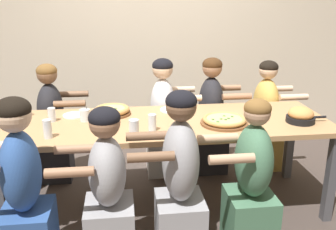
# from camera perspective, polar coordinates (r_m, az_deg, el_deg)

# --- Properties ---
(ground_plane) EXTENTS (18.00, 18.00, 0.00)m
(ground_plane) POSITION_cam_1_polar(r_m,az_deg,el_deg) (3.35, 0.00, -13.49)
(ground_plane) COLOR #423833
(ground_plane) RESTS_ON ground
(restaurant_back_panel) EXTENTS (10.00, 0.06, 3.20)m
(restaurant_back_panel) POSITION_cam_1_polar(r_m,az_deg,el_deg) (4.45, -2.67, 16.09)
(restaurant_back_panel) COLOR beige
(restaurant_back_panel) RESTS_ON ground
(dining_table) EXTENTS (2.60, 0.87, 0.77)m
(dining_table) POSITION_cam_1_polar(r_m,az_deg,el_deg) (3.04, 0.00, -2.20)
(dining_table) COLOR tan
(dining_table) RESTS_ON ground
(pizza_board_main) EXTENTS (0.37, 0.37, 0.05)m
(pizza_board_main) POSITION_cam_1_polar(r_m,az_deg,el_deg) (2.97, 8.57, -0.86)
(pizza_board_main) COLOR brown
(pizza_board_main) RESTS_ON dining_table
(pizza_board_second) EXTENTS (0.31, 0.31, 0.06)m
(pizza_board_second) POSITION_cam_1_polar(r_m,az_deg,el_deg) (3.20, -8.52, 0.67)
(pizza_board_second) COLOR brown
(pizza_board_second) RESTS_ON dining_table
(skillet_bowl) EXTENTS (0.33, 0.23, 0.13)m
(skillet_bowl) POSITION_cam_1_polar(r_m,az_deg,el_deg) (3.15, 19.58, -0.09)
(skillet_bowl) COLOR black
(skillet_bowl) RESTS_ON dining_table
(empty_plate_a) EXTENTS (0.21, 0.21, 0.02)m
(empty_plate_a) POSITION_cam_1_polar(r_m,az_deg,el_deg) (3.28, 0.63, 0.80)
(empty_plate_a) COLOR white
(empty_plate_a) RESTS_ON dining_table
(empty_plate_b) EXTENTS (0.19, 0.19, 0.02)m
(empty_plate_b) POSITION_cam_1_polar(r_m,az_deg,el_deg) (3.24, -14.07, -0.02)
(empty_plate_b) COLOR white
(empty_plate_b) RESTS_ON dining_table
(cocktail_glass_blue) EXTENTS (0.08, 0.08, 0.12)m
(cocktail_glass_blue) POSITION_cam_1_polar(r_m,az_deg,el_deg) (3.08, -12.54, -0.11)
(cocktail_glass_blue) COLOR silver
(cocktail_glass_blue) RESTS_ON dining_table
(drinking_glass_a) EXTENTS (0.06, 0.06, 0.11)m
(drinking_glass_a) POSITION_cam_1_polar(r_m,az_deg,el_deg) (3.13, -17.28, -0.07)
(drinking_glass_a) COLOR silver
(drinking_glass_a) RESTS_ON dining_table
(drinking_glass_b) EXTENTS (0.07, 0.07, 0.11)m
(drinking_glass_b) POSITION_cam_1_polar(r_m,az_deg,el_deg) (3.33, -21.03, 0.68)
(drinking_glass_b) COLOR silver
(drinking_glass_b) RESTS_ON dining_table
(drinking_glass_c) EXTENTS (0.06, 0.06, 0.14)m
(drinking_glass_c) POSITION_cam_1_polar(r_m,az_deg,el_deg) (2.78, -17.87, -2.21)
(drinking_glass_c) COLOR silver
(drinking_glass_c) RESTS_ON dining_table
(drinking_glass_d) EXTENTS (0.07, 0.07, 0.13)m
(drinking_glass_d) POSITION_cam_1_polar(r_m,az_deg,el_deg) (2.68, -5.20, -2.15)
(drinking_glass_d) COLOR silver
(drinking_glass_d) RESTS_ON dining_table
(drinking_glass_e) EXTENTS (0.06, 0.06, 0.13)m
(drinking_glass_e) POSITION_cam_1_polar(r_m,az_deg,el_deg) (2.78, -2.41, -1.32)
(drinking_glass_e) COLOR silver
(drinking_glass_e) RESTS_ON dining_table
(diner_far_left) EXTENTS (0.51, 0.40, 1.14)m
(diner_far_left) POSITION_cam_1_polar(r_m,az_deg,el_deg) (3.76, -17.15, -1.89)
(diner_far_left) COLOR #232328
(diner_far_left) RESTS_ON ground
(diner_near_left) EXTENTS (0.51, 0.40, 1.18)m
(diner_near_left) POSITION_cam_1_polar(r_m,az_deg,el_deg) (2.57, -21.19, -11.12)
(diner_near_left) COLOR #2D5193
(diner_near_left) RESTS_ON ground
(diner_near_midright) EXTENTS (0.51, 0.40, 1.12)m
(diner_near_midright) POSITION_cam_1_polar(r_m,az_deg,el_deg) (2.65, 12.54, -10.57)
(diner_near_midright) COLOR #477556
(diner_near_midright) RESTS_ON ground
(diner_near_midleft) EXTENTS (0.51, 0.40, 1.10)m
(diner_near_midleft) POSITION_cam_1_polar(r_m,az_deg,el_deg) (2.51, -9.14, -11.95)
(diner_near_midleft) COLOR #99999E
(diner_near_midleft) RESTS_ON ground
(diner_far_midright) EXTENTS (0.51, 0.40, 1.17)m
(diner_far_midright) POSITION_cam_1_polar(r_m,az_deg,el_deg) (3.79, 6.52, -0.77)
(diner_far_midright) COLOR #232328
(diner_far_midright) RESTS_ON ground
(diner_far_right) EXTENTS (0.51, 0.40, 1.13)m
(diner_far_right) POSITION_cam_1_polar(r_m,az_deg,el_deg) (3.97, 14.52, -0.74)
(diner_far_right) COLOR gold
(diner_far_right) RESTS_ON ground
(diner_near_center) EXTENTS (0.51, 0.40, 1.19)m
(diner_near_center) POSITION_cam_1_polar(r_m,az_deg,el_deg) (2.51, 1.82, -10.60)
(diner_near_center) COLOR #99999E
(diner_near_center) RESTS_ON ground
(diner_far_center) EXTENTS (0.51, 0.40, 1.17)m
(diner_far_center) POSITION_cam_1_polar(r_m,az_deg,el_deg) (3.71, -0.73, -1.01)
(diner_far_center) COLOR silver
(diner_far_center) RESTS_ON ground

